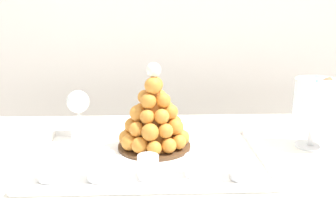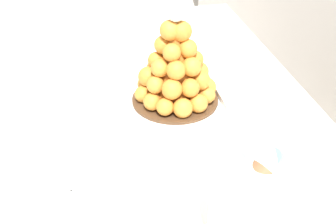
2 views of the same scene
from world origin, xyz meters
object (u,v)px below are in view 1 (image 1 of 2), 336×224
at_px(dessert_cup_left, 50,171).
at_px(wine_glass, 78,104).
at_px(dessert_cup_mid_left, 99,169).
at_px(dessert_cup_centre, 148,168).
at_px(serving_tray, 149,159).
at_px(dessert_cup_mid_right, 194,166).
at_px(macaron_goblet, 315,104).
at_px(croquembouche, 154,118).
at_px(dessert_cup_right, 243,169).

height_order(dessert_cup_left, wine_glass, wine_glass).
bearing_deg(dessert_cup_mid_left, dessert_cup_centre, -0.27).
relative_size(serving_tray, dessert_cup_mid_right, 11.87).
height_order(dessert_cup_centre, dessert_cup_mid_right, dessert_cup_centre).
distance_m(serving_tray, dessert_cup_mid_left, 0.17).
bearing_deg(macaron_goblet, serving_tray, -170.14).
height_order(macaron_goblet, wine_glass, macaron_goblet).
height_order(croquembouche, dessert_cup_centre, croquembouche).
relative_size(dessert_cup_left, dessert_cup_mid_left, 1.02).
bearing_deg(serving_tray, dessert_cup_centre, -89.43).
height_order(croquembouche, dessert_cup_mid_right, croquembouche).
xyz_separation_m(serving_tray, dessert_cup_right, (0.24, -0.13, 0.03)).
distance_m(dessert_cup_mid_right, macaron_goblet, 0.44).
height_order(serving_tray, macaron_goblet, macaron_goblet).
distance_m(dessert_cup_mid_left, dessert_cup_mid_right, 0.24).
height_order(dessert_cup_mid_left, dessert_cup_right, same).
bearing_deg(wine_glass, macaron_goblet, -5.84).
height_order(dessert_cup_centre, macaron_goblet, macaron_goblet).
distance_m(serving_tray, dessert_cup_centre, 0.13).
distance_m(croquembouche, dessert_cup_mid_right, 0.23).
bearing_deg(dessert_cup_mid_right, dessert_cup_centre, -174.39).
height_order(dessert_cup_left, dessert_cup_mid_right, dessert_cup_mid_right).
bearing_deg(dessert_cup_right, serving_tray, 150.69).
xyz_separation_m(dessert_cup_right, wine_glass, (-0.46, 0.29, 0.09)).
relative_size(croquembouche, macaron_goblet, 1.13).
bearing_deg(wine_glass, dessert_cup_left, -93.60).
xyz_separation_m(croquembouche, dessert_cup_centre, (-0.01, -0.20, -0.07)).
bearing_deg(croquembouche, dessert_cup_left, -142.26).
relative_size(dessert_cup_left, dessert_cup_mid_right, 1.14).
height_order(dessert_cup_left, dessert_cup_centre, dessert_cup_centre).
bearing_deg(dessert_cup_mid_left, serving_tray, 45.45).
relative_size(dessert_cup_mid_left, dessert_cup_centre, 1.01).
relative_size(dessert_cup_mid_right, dessert_cup_right, 0.89).
distance_m(dessert_cup_centre, wine_glass, 0.37).
height_order(dessert_cup_centre, wine_glass, wine_glass).
bearing_deg(dessert_cup_left, croquembouche, 37.74).
relative_size(dessert_cup_centre, dessert_cup_mid_right, 1.11).
bearing_deg(macaron_goblet, dessert_cup_right, -140.43).
relative_size(croquembouche, dessert_cup_mid_right, 4.80).
xyz_separation_m(dessert_cup_left, dessert_cup_right, (0.48, -0.01, 0.00)).
relative_size(serving_tray, dessert_cup_centre, 10.69).
xyz_separation_m(dessert_cup_left, dessert_cup_mid_left, (0.12, -0.00, 0.00)).
height_order(serving_tray, dessert_cup_centre, dessert_cup_centre).
xyz_separation_m(dessert_cup_centre, dessert_cup_right, (0.23, -0.01, -0.00)).
bearing_deg(wine_glass, croquembouche, -18.82).
height_order(serving_tray, dessert_cup_right, dessert_cup_right).
xyz_separation_m(dessert_cup_centre, dessert_cup_mid_right, (0.12, 0.01, -0.00)).
height_order(dessert_cup_mid_right, wine_glass, wine_glass).
bearing_deg(wine_glass, dessert_cup_mid_left, -69.97).
bearing_deg(macaron_goblet, wine_glass, 174.16).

